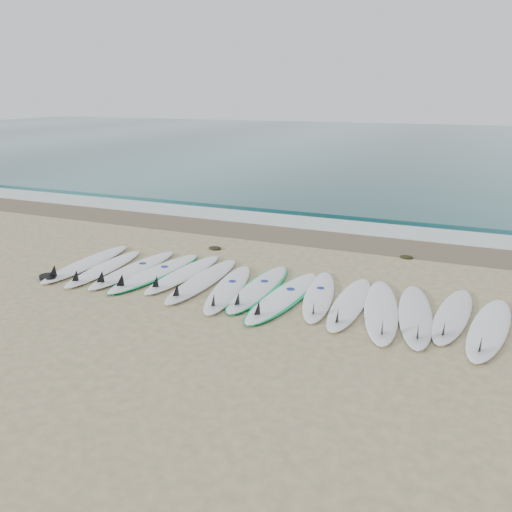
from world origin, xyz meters
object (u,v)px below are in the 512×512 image
at_px(surfboard_14, 489,329).
at_px(surfboard_7, 258,288).
at_px(leash_coil, 48,277).
at_px(surfboard_0, 85,264).

bearing_deg(surfboard_14, surfboard_7, -173.52).
bearing_deg(leash_coil, surfboard_14, 5.75).
relative_size(surfboard_0, surfboard_14, 1.03).
bearing_deg(leash_coil, surfboard_7, 14.17).
relative_size(surfboard_7, leash_coil, 5.98).
distance_m(surfboard_0, surfboard_7, 4.13).
relative_size(surfboard_0, surfboard_7, 1.04).
distance_m(surfboard_7, surfboard_14, 4.13).
distance_m(surfboard_14, leash_coil, 8.46).
xyz_separation_m(surfboard_14, leash_coil, (-8.42, -0.85, -0.01)).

